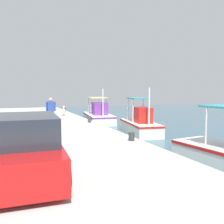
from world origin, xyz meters
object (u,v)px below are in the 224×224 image
at_px(fisherman_standing, 51,110).
at_px(pelican, 63,111).
at_px(mooring_bollard_third, 132,136).
at_px(mooring_bollard_nearest, 64,110).
at_px(parked_car, 25,148).
at_px(mooring_bollard_second, 89,119).
at_px(fishing_boat_nearest, 99,116).
at_px(fishing_boat_second, 140,125).

bearing_deg(fisherman_standing, pelican, 161.69).
bearing_deg(mooring_bollard_third, mooring_bollard_nearest, -180.00).
relative_size(parked_car, mooring_bollard_nearest, 10.75).
height_order(mooring_bollard_second, mooring_bollard_third, mooring_bollard_second).
height_order(fisherman_standing, mooring_bollard_third, fisherman_standing).
distance_m(parked_car, mooring_bollard_nearest, 18.74).
bearing_deg(fisherman_standing, fishing_boat_nearest, 138.46).
xyz_separation_m(parked_car, mooring_bollard_nearest, (-18.19, 4.48, -0.52)).
bearing_deg(pelican, fisherman_standing, -18.31).
bearing_deg(mooring_bollard_second, mooring_bollard_third, 0.00).
relative_size(fishing_boat_nearest, fisherman_standing, 3.41).
distance_m(fisherman_standing, mooring_bollard_second, 2.67).
height_order(fishing_boat_second, pelican, fishing_boat_second).
height_order(pelican, fisherman_standing, fisherman_standing).
distance_m(fishing_boat_nearest, fisherman_standing, 7.82).
xyz_separation_m(fisherman_standing, mooring_bollard_third, (6.29, 2.56, -0.77)).
bearing_deg(pelican, mooring_bollard_second, 7.87).
distance_m(fishing_boat_second, pelican, 7.68).
distance_m(parked_car, mooring_bollard_second, 10.37).
bearing_deg(parked_car, mooring_bollard_third, 123.17).
bearing_deg(parked_car, fisherman_standing, 168.21).
xyz_separation_m(fisherman_standing, mooring_bollard_second, (-0.12, 2.56, -0.73)).
bearing_deg(fishing_boat_nearest, mooring_bollard_second, -24.37).
bearing_deg(mooring_bollard_nearest, fisherman_standing, -15.93).
height_order(fishing_boat_second, mooring_bollard_nearest, fishing_boat_second).
bearing_deg(fishing_boat_nearest, fishing_boat_second, 6.08).
height_order(mooring_bollard_nearest, mooring_bollard_third, mooring_bollard_nearest).
bearing_deg(mooring_bollard_second, fisherman_standing, -87.36).
height_order(pelican, mooring_bollard_second, pelican).
height_order(fishing_boat_nearest, fisherman_standing, fishing_boat_nearest).
height_order(fishing_boat_nearest, mooring_bollard_third, fishing_boat_nearest).
xyz_separation_m(fishing_boat_second, mooring_bollard_third, (5.27, -3.29, 0.34)).
distance_m(fishing_boat_second, mooring_bollard_nearest, 10.53).
relative_size(fishing_boat_second, mooring_bollard_second, 10.85).
bearing_deg(parked_car, pelican, 165.73).
bearing_deg(pelican, mooring_bollard_third, 3.61).
relative_size(fishing_boat_nearest, mooring_bollard_second, 13.30).
xyz_separation_m(fishing_boat_second, pelican, (-6.51, -4.04, 0.56)).
bearing_deg(fishing_boat_second, mooring_bollard_second, -109.12).
xyz_separation_m(fishing_boat_second, parked_car, (8.20, -7.78, 0.87)).
xyz_separation_m(pelican, mooring_bollard_third, (11.78, 0.74, -0.22)).
height_order(parked_car, mooring_bollard_third, parked_car).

